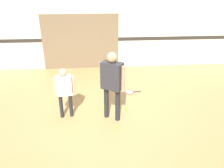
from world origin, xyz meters
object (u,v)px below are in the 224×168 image
at_px(person_instructor, 112,79).
at_px(tennis_ball_near_instructor, 117,127).
at_px(person_student_left, 64,88).
at_px(tennis_ball_by_spare_racket, 119,94).
at_px(racket_spare_on_floor, 130,92).
at_px(tennis_ball_stray_right, 126,109).
at_px(tennis_ball_stray_left, 103,107).

bearing_deg(person_instructor, tennis_ball_near_instructor, -48.20).
height_order(person_student_left, tennis_ball_by_spare_racket, person_student_left).
height_order(racket_spare_on_floor, tennis_ball_near_instructor, tennis_ball_near_instructor).
distance_m(tennis_ball_near_instructor, tennis_ball_stray_right, 0.78).
relative_size(person_instructor, tennis_ball_stray_right, 23.54).
xyz_separation_m(person_student_left, tennis_ball_near_instructor, (1.10, -0.54, -0.69)).
bearing_deg(person_student_left, racket_spare_on_floor, 26.70).
height_order(person_student_left, tennis_ball_stray_left, person_student_left).
relative_size(person_instructor, person_student_left, 1.32).
xyz_separation_m(person_instructor, tennis_ball_stray_left, (-0.18, 0.47, -0.93)).
distance_m(person_instructor, tennis_ball_stray_left, 1.05).
height_order(person_student_left, tennis_ball_near_instructor, person_student_left).
bearing_deg(person_instructor, tennis_ball_by_spare_racket, 106.92).
xyz_separation_m(racket_spare_on_floor, tennis_ball_near_instructor, (-0.54, -1.65, 0.02)).
bearing_deg(tennis_ball_stray_left, person_instructor, -69.34).
relative_size(racket_spare_on_floor, tennis_ball_by_spare_racket, 7.09).
relative_size(person_student_left, racket_spare_on_floor, 2.51).
bearing_deg(person_instructor, tennis_ball_stray_left, 142.50).
xyz_separation_m(person_instructor, person_student_left, (-1.03, 0.15, -0.23)).
distance_m(tennis_ball_by_spare_racket, tennis_ball_stray_right, 0.77).
bearing_deg(tennis_ball_stray_right, racket_spare_on_floor, 75.57).
distance_m(racket_spare_on_floor, tennis_ball_stray_right, 0.96).
bearing_deg(tennis_ball_stray_left, tennis_ball_near_instructor, -74.07).
bearing_deg(tennis_ball_by_spare_racket, person_student_left, -144.49).
bearing_deg(racket_spare_on_floor, person_student_left, -147.12).
xyz_separation_m(person_instructor, tennis_ball_by_spare_racket, (0.29, 1.09, -0.93)).
height_order(tennis_ball_stray_left, tennis_ball_stray_right, same).
relative_size(person_student_left, tennis_ball_stray_right, 17.82).
relative_size(person_instructor, tennis_ball_near_instructor, 23.54).
distance_m(person_instructor, tennis_ball_stray_right, 1.05).
xyz_separation_m(person_student_left, tennis_ball_stray_left, (0.85, 0.32, -0.69)).
xyz_separation_m(tennis_ball_near_instructor, tennis_ball_stray_right, (0.30, 0.72, 0.00)).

